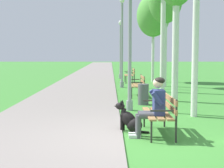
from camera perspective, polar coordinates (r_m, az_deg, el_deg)
name	(u,v)px	position (r m, az deg, el deg)	size (l,w,h in m)	color
ground_plane	(139,141)	(6.79, 4.56, -9.60)	(120.00, 120.00, 0.00)	#3D8433
paved_path	(94,72)	(30.62, -3.00, 2.09)	(3.42, 60.00, 0.04)	gray
park_bench_near	(161,111)	(7.27, 8.43, -4.51)	(0.55, 1.50, 0.85)	olive
park_bench_mid	(138,84)	(13.46, 4.45, 0.05)	(0.55, 1.50, 0.85)	olive
park_bench_far	(131,74)	(19.61, 3.17, 1.71)	(0.55, 1.50, 0.85)	olive
person_seated_on_near_bench	(153,105)	(6.97, 7.07, -3.52)	(0.74, 0.49, 1.25)	#4C4C51
dog_black	(130,120)	(7.47, 3.07, -6.17)	(0.79, 0.46, 0.71)	black
lamp_post_near	(130,39)	(10.11, 3.06, 7.60)	(0.24, 0.24, 4.15)	gray
lamp_post_mid	(122,41)	(16.86, 1.71, 7.32)	(0.24, 0.24, 4.51)	gray
lamp_post_far	(120,49)	(22.72, 1.43, 6.05)	(0.24, 0.24, 3.92)	gray
birch_tree_fifth	(165,0)	(17.76, 9.08, 13.99)	(1.75, 1.59, 5.78)	silver
birch_tree_sixth	(153,16)	(20.49, 7.06, 11.46)	(1.98, 2.15, 5.24)	silver
litter_bin	(143,94)	(11.36, 5.35, -1.76)	(0.36, 0.36, 0.70)	#515156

